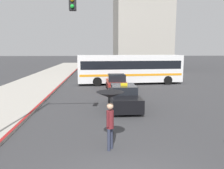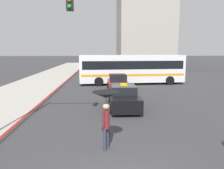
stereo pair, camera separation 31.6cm
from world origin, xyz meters
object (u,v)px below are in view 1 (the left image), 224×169
at_px(city_bus, 130,68).
at_px(taxi, 124,97).
at_px(pedestrian_with_umbrella, 110,103).
at_px(sedan_red, 116,83).
at_px(traffic_light, 22,33).

bearing_deg(city_bus, taxi, -14.61).
xyz_separation_m(taxi, city_bus, (1.96, 10.39, 1.11)).
bearing_deg(city_bus, pedestrian_with_umbrella, -15.02).
distance_m(sedan_red, pedestrian_with_umbrella, 12.69).
relative_size(taxi, sedan_red, 1.00).
distance_m(city_bus, traffic_light, 16.64).
xyz_separation_m(taxi, traffic_light, (-4.82, -4.57, 3.77)).
height_order(pedestrian_with_umbrella, traffic_light, traffic_light).
height_order(taxi, city_bus, city_bus).
xyz_separation_m(taxi, sedan_red, (0.10, 6.41, -0.01)).
bearing_deg(pedestrian_with_umbrella, taxi, 18.21).
distance_m(taxi, traffic_light, 7.64).
distance_m(pedestrian_with_umbrella, traffic_light, 4.69).
xyz_separation_m(city_bus, pedestrian_with_umbrella, (-3.24, -16.54, 0.02)).
bearing_deg(sedan_red, traffic_light, 65.87).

